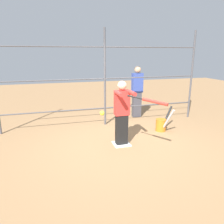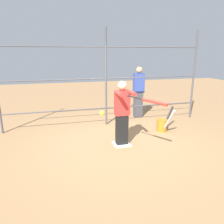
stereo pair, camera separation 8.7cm
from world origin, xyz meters
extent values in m
plane|color=#9E754C|center=(0.00, 0.00, 0.00)|extent=(24.00, 24.00, 0.00)
cube|color=white|center=(0.00, 0.00, 0.01)|extent=(0.40, 0.40, 0.02)
cylinder|color=#4C4C51|center=(-2.99, -1.60, 1.44)|extent=(0.06, 0.06, 2.87)
cylinder|color=#4C4C51|center=(0.00, -1.60, 1.44)|extent=(0.06, 0.06, 2.87)
cylinder|color=#4C4C51|center=(0.00, -1.60, 0.53)|extent=(5.98, 0.04, 0.04)
cylinder|color=#4C4C51|center=(0.00, -1.60, 1.44)|extent=(5.98, 0.04, 0.04)
cylinder|color=#4C4C51|center=(0.00, -1.60, 2.34)|extent=(5.98, 0.04, 0.04)
cube|color=black|center=(0.00, 0.00, 0.38)|extent=(0.28, 0.18, 0.75)
cube|color=red|center=(0.00, 0.00, 1.05)|extent=(0.35, 0.20, 0.59)
sphere|color=beige|center=(0.00, 0.00, 1.45)|extent=(0.21, 0.21, 0.21)
cylinder|color=red|center=(-0.15, 0.21, 1.31)|extent=(0.09, 0.42, 0.09)
cylinder|color=red|center=(0.15, 0.21, 1.31)|extent=(0.09, 0.42, 0.09)
sphere|color=black|center=(0.00, 0.42, 1.29)|extent=(0.05, 0.05, 0.05)
cylinder|color=black|center=(-0.11, 0.56, 1.28)|extent=(0.24, 0.31, 0.06)
cylinder|color=red|center=(-0.37, 0.93, 1.25)|extent=(0.37, 0.48, 0.10)
sphere|color=yellow|center=(0.60, 0.52, 0.98)|extent=(0.10, 0.10, 0.10)
cylinder|color=orange|center=(-1.39, -0.59, 0.17)|extent=(0.29, 0.29, 0.34)
torus|color=orange|center=(-1.39, -0.59, 0.34)|extent=(0.30, 0.30, 0.01)
cylinder|color=#B2B2B7|center=(-1.45, -0.34, 0.38)|extent=(0.16, 0.45, 0.71)
cylinder|color=black|center=(-1.65, -0.74, 0.33)|extent=(0.49, 0.31, 0.62)
cube|color=#3F3F47|center=(-1.27, -2.15, 0.43)|extent=(0.29, 0.18, 0.87)
cube|color=#334799|center=(-1.27, -2.15, 1.19)|extent=(0.36, 0.20, 0.65)
sphere|color=tan|center=(-1.27, -2.15, 1.63)|extent=(0.22, 0.22, 0.22)
camera|label=1|loc=(1.60, 4.72, 2.18)|focal=35.00mm
camera|label=2|loc=(1.52, 4.74, 2.18)|focal=35.00mm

